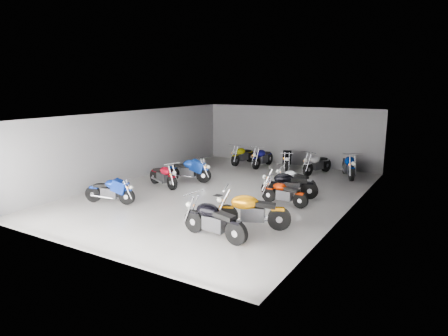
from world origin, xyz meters
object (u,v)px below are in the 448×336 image
at_px(motorcycle_left_e, 188,170).
at_px(motorcycle_back_b, 243,155).
at_px(motorcycle_right_a, 214,220).
at_px(motorcycle_back_f, 349,166).
at_px(motorcycle_right_f, 294,180).
at_px(motorcycle_back_c, 262,157).
at_px(drain_grate, 218,195).
at_px(motorcycle_back_e, 317,164).
at_px(motorcycle_left_d, 163,176).
at_px(motorcycle_left_f, 195,167).
at_px(motorcycle_left_b, 110,191).
at_px(motorcycle_right_d, 284,193).
at_px(motorcycle_back_d, 287,160).
at_px(motorcycle_right_e, 289,185).
at_px(motorcycle_right_b, 252,211).

bearing_deg(motorcycle_left_e, motorcycle_back_b, 162.74).
xyz_separation_m(motorcycle_right_a, motorcycle_back_f, (1.41, 9.86, 0.02)).
xyz_separation_m(motorcycle_right_f, motorcycle_back_c, (-3.26, 3.73, 0.06)).
height_order(drain_grate, motorcycle_back_e, motorcycle_back_e).
xyz_separation_m(motorcycle_left_d, motorcycle_back_b, (0.57, 6.22, 0.01)).
bearing_deg(motorcycle_right_f, motorcycle_left_f, 97.46).
xyz_separation_m(motorcycle_left_b, motorcycle_back_c, (1.99, 9.01, 0.04)).
relative_size(motorcycle_left_b, motorcycle_back_e, 0.94).
relative_size(motorcycle_back_b, motorcycle_back_c, 0.97).
xyz_separation_m(motorcycle_left_f, motorcycle_right_d, (5.55, -2.19, 0.01)).
xyz_separation_m(motorcycle_left_d, motorcycle_back_e, (4.92, 5.94, 0.02)).
bearing_deg(motorcycle_left_e, motorcycle_back_d, 132.21).
distance_m(motorcycle_left_d, motorcycle_back_e, 7.71).
xyz_separation_m(motorcycle_right_a, motorcycle_back_b, (-4.49, 10.11, -0.03)).
distance_m(motorcycle_left_d, motorcycle_back_f, 8.80).
distance_m(motorcycle_left_f, motorcycle_back_d, 4.87).
bearing_deg(motorcycle_right_e, motorcycle_right_f, -12.23).
bearing_deg(motorcycle_right_a, motorcycle_back_b, 30.83).
bearing_deg(motorcycle_right_b, motorcycle_back_f, -27.35).
height_order(motorcycle_left_f, motorcycle_right_d, motorcycle_right_d).
xyz_separation_m(drain_grate, motorcycle_back_e, (2.13, 5.92, 0.51)).
distance_m(motorcycle_left_f, motorcycle_right_a, 8.08).
distance_m(motorcycle_left_d, motorcycle_right_b, 6.22).
xyz_separation_m(motorcycle_left_b, motorcycle_left_e, (0.51, 4.26, 0.05)).
relative_size(motorcycle_right_d, motorcycle_right_e, 0.89).
bearing_deg(motorcycle_back_b, motorcycle_left_e, 93.70).
height_order(motorcycle_right_d, motorcycle_right_f, motorcycle_right_f).
height_order(motorcycle_left_f, motorcycle_right_b, motorcycle_right_b).
bearing_deg(motorcycle_back_c, motorcycle_right_e, 126.65).
relative_size(motorcycle_left_b, motorcycle_right_b, 0.88).
bearing_deg(motorcycle_right_d, motorcycle_right_e, 16.35).
relative_size(motorcycle_left_d, motorcycle_right_e, 0.96).
bearing_deg(motorcycle_back_d, motorcycle_right_e, 92.14).
relative_size(motorcycle_right_b, motorcycle_back_e, 1.07).
xyz_separation_m(motorcycle_back_b, motorcycle_back_c, (1.30, -0.16, 0.02)).
bearing_deg(motorcycle_back_f, drain_grate, 33.85).
bearing_deg(motorcycle_back_b, motorcycle_right_f, 145.40).
height_order(drain_grate, motorcycle_right_a, motorcycle_right_a).
relative_size(drain_grate, motorcycle_right_b, 0.14).
distance_m(motorcycle_left_b, motorcycle_left_d, 2.95).
xyz_separation_m(motorcycle_left_b, motorcycle_right_f, (5.26, 5.28, -0.02)).
bearing_deg(motorcycle_left_f, motorcycle_back_c, 169.33).
distance_m(motorcycle_left_e, motorcycle_right_f, 4.85).
height_order(motorcycle_back_c, motorcycle_back_f, motorcycle_back_f).
xyz_separation_m(drain_grate, motorcycle_left_e, (-2.40, 1.30, 0.53)).
height_order(motorcycle_right_d, motorcycle_back_c, motorcycle_back_c).
height_order(motorcycle_right_b, motorcycle_right_e, motorcycle_right_b).
height_order(motorcycle_right_b, motorcycle_back_d, motorcycle_right_b).
bearing_deg(motorcycle_left_f, motorcycle_back_b, -172.12).
height_order(motorcycle_left_d, motorcycle_right_d, motorcycle_left_d).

